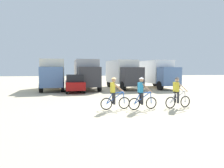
# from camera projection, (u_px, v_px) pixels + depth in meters

# --- Properties ---
(ground_plane) EXTENTS (120.00, 120.00, 0.00)m
(ground_plane) POSITION_uv_depth(u_px,v_px,m) (119.00, 109.00, 11.01)
(ground_plane) COLOR beige
(box_truck_cream_rv) EXTENTS (2.69, 6.85, 3.35)m
(box_truck_cream_rv) POSITION_uv_depth(u_px,v_px,m) (53.00, 73.00, 21.48)
(box_truck_cream_rv) COLOR beige
(box_truck_cream_rv) RESTS_ON ground
(box_truck_grey_hauler) EXTENTS (2.66, 6.84, 3.35)m
(box_truck_grey_hauler) POSITION_uv_depth(u_px,v_px,m) (86.00, 73.00, 21.99)
(box_truck_grey_hauler) COLOR #9E9EA3
(box_truck_grey_hauler) RESTS_ON ground
(box_truck_white_box) EXTENTS (3.10, 6.97, 3.35)m
(box_truck_white_box) POSITION_uv_depth(u_px,v_px,m) (123.00, 73.00, 23.05)
(box_truck_white_box) COLOR white
(box_truck_white_box) RESTS_ON ground
(box_truck_avon_van) EXTENTS (2.79, 6.88, 3.35)m
(box_truck_avon_van) POSITION_uv_depth(u_px,v_px,m) (157.00, 73.00, 23.59)
(box_truck_avon_van) COLOR white
(box_truck_avon_van) RESTS_ON ground
(sedan_parked) EXTENTS (1.96, 4.28, 1.76)m
(sedan_parked) POSITION_uv_depth(u_px,v_px,m) (75.00, 83.00, 19.19)
(sedan_parked) COLOR maroon
(sedan_parked) RESTS_ON ground
(cyclist_orange_shirt) EXTENTS (1.73, 0.52, 1.82)m
(cyclist_orange_shirt) POSITION_uv_depth(u_px,v_px,m) (114.00, 94.00, 10.75)
(cyclist_orange_shirt) COLOR black
(cyclist_orange_shirt) RESTS_ON ground
(cyclist_cowboy_hat) EXTENTS (1.73, 0.52, 1.82)m
(cyclist_cowboy_hat) POSITION_uv_depth(u_px,v_px,m) (142.00, 95.00, 10.71)
(cyclist_cowboy_hat) COLOR black
(cyclist_cowboy_hat) RESTS_ON ground
(cyclist_near_camera) EXTENTS (1.72, 0.53, 1.82)m
(cyclist_near_camera) POSITION_uv_depth(u_px,v_px,m) (177.00, 94.00, 11.17)
(cyclist_near_camera) COLOR black
(cyclist_near_camera) RESTS_ON ground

